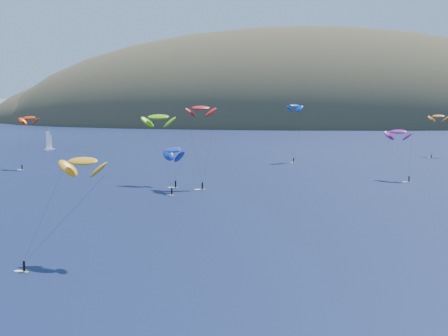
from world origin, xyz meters
The scene contains 10 objects.
island centered at (39.40, 562.36, -10.74)m, with size 730.00×300.00×210.00m.
sailboat centered at (-103.87, 223.44, 0.89)m, with size 8.59×7.48×10.30m.
kitesurfer_1 centered at (-82.48, 151.57, 17.66)m, with size 9.27×9.92×20.06m.
kitesurfer_2 centered at (-23.30, 32.42, 15.22)m, with size 11.40×11.41×17.48m.
kitesurfer_3 centered at (-29.38, 118.43, 19.23)m, with size 12.61×12.82×22.02m.
kitesurfer_4 centered at (10.54, 183.93, 21.63)m, with size 8.33×8.74×23.97m.
kitesurfer_6 centered at (41.39, 133.89, 14.52)m, with size 9.28×11.49×16.92m.
kitesurfer_9 centered at (-16.11, 112.22, 21.92)m, with size 8.65×8.85×24.25m.
kitesurfer_10 centered at (-22.46, 104.77, 10.86)m, with size 9.60×15.75×13.68m.
kitesurfer_11 centered at (71.13, 211.25, 17.00)m, with size 9.40×13.02×19.30m.
Camera 1 is at (7.68, -59.46, 24.99)m, focal length 50.00 mm.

